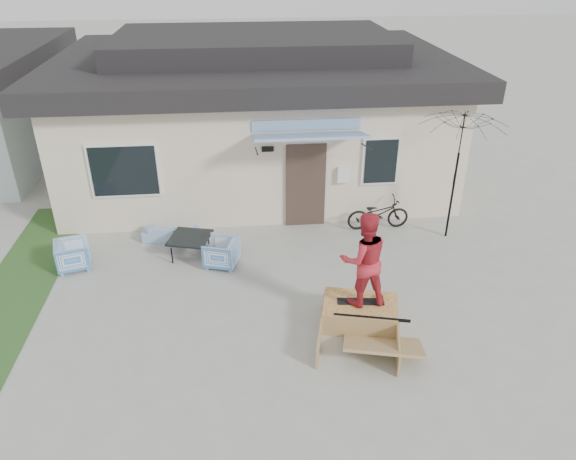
{
  "coord_description": "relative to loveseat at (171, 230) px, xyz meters",
  "views": [
    {
      "loc": [
        -0.63,
        -7.27,
        6.25
      ],
      "look_at": [
        0.3,
        1.8,
        1.3
      ],
      "focal_mm": 33.38,
      "sensor_mm": 36.0,
      "label": 1
    }
  ],
  "objects": [
    {
      "name": "ground",
      "position": [
        2.24,
        -4.02,
        -0.25
      ],
      "size": [
        90.0,
        90.0,
        0.0
      ],
      "primitive_type": "plane",
      "color": "#979990",
      "rests_on": "ground"
    },
    {
      "name": "grass_strip",
      "position": [
        -2.96,
        -2.02,
        -0.25
      ],
      "size": [
        1.4,
        8.0,
        0.01
      ],
      "primitive_type": "cube",
      "color": "#284B20",
      "rests_on": "ground"
    },
    {
      "name": "house",
      "position": [
        2.24,
        3.97,
        1.69
      ],
      "size": [
        10.8,
        8.49,
        4.1
      ],
      "color": "beige",
      "rests_on": "ground"
    },
    {
      "name": "loveseat",
      "position": [
        0.0,
        0.0,
        0.0
      ],
      "size": [
        1.33,
        0.55,
        0.5
      ],
      "primitive_type": "imported",
      "rotation": [
        0.0,
        0.0,
        3.0
      ],
      "color": "#306DB1",
      "rests_on": "ground"
    },
    {
      "name": "armchair_left",
      "position": [
        -1.97,
        -1.06,
        0.1
      ],
      "size": [
        0.79,
        0.82,
        0.7
      ],
      "primitive_type": "imported",
      "rotation": [
        0.0,
        0.0,
        1.84
      ],
      "color": "#306DB1",
      "rests_on": "ground"
    },
    {
      "name": "armchair_right",
      "position": [
        1.19,
        -1.27,
        0.09
      ],
      "size": [
        0.79,
        0.82,
        0.68
      ],
      "primitive_type": "imported",
      "rotation": [
        0.0,
        0.0,
        -1.88
      ],
      "color": "#306DB1",
      "rests_on": "ground"
    },
    {
      "name": "coffee_table",
      "position": [
        0.49,
        -0.72,
        -0.04
      ],
      "size": [
        1.05,
        1.05,
        0.42
      ],
      "primitive_type": "cube",
      "rotation": [
        0.0,
        0.0,
        -0.26
      ],
      "color": "black",
      "rests_on": "ground"
    },
    {
      "name": "bicycle",
      "position": [
        4.98,
        0.05,
        0.23
      ],
      "size": [
        1.54,
        0.59,
        0.97
      ],
      "primitive_type": "imported",
      "rotation": [
        0.0,
        0.0,
        1.61
      ],
      "color": "black",
      "rests_on": "ground"
    },
    {
      "name": "patio_umbrella",
      "position": [
        6.53,
        -0.51,
        1.5
      ],
      "size": [
        2.46,
        2.39,
        2.2
      ],
      "color": "black",
      "rests_on": "ground"
    },
    {
      "name": "skate_ramp",
      "position": [
        3.73,
        -3.58,
        -0.03
      ],
      "size": [
        1.72,
        2.04,
        0.44
      ],
      "primitive_type": null,
      "rotation": [
        0.0,
        0.0,
        -0.24
      ],
      "color": "#9A7B4B",
      "rests_on": "ground"
    },
    {
      "name": "skateboard",
      "position": [
        3.74,
        -3.53,
        0.22
      ],
      "size": [
        0.87,
        0.32,
        0.05
      ],
      "primitive_type": "cube",
      "rotation": [
        0.0,
        0.0,
        -0.13
      ],
      "color": "black",
      "rests_on": "skate_ramp"
    },
    {
      "name": "skater",
      "position": [
        3.74,
        -3.53,
        1.14
      ],
      "size": [
        0.92,
        0.73,
        1.78
      ],
      "primitive_type": "imported",
      "rotation": [
        0.0,
        0.0,
        3.21
      ],
      "color": "#BB2732",
      "rests_on": "skateboard"
    }
  ]
}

